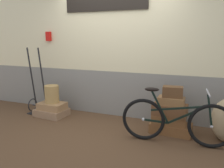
{
  "coord_description": "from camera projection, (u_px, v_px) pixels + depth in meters",
  "views": [
    {
      "loc": [
        1.59,
        -3.5,
        1.6
      ],
      "look_at": [
        0.14,
        0.17,
        0.8
      ],
      "focal_mm": 36.39,
      "sensor_mm": 36.0,
      "label": 1
    }
  ],
  "objects": [
    {
      "name": "wicker_basket",
      "position": [
        52.0,
        94.0,
        4.68
      ],
      "size": [
        0.29,
        0.29,
        0.36
      ],
      "primitive_type": "cylinder",
      "color": "#A8844C",
      "rests_on": "suitcase_1"
    },
    {
      "name": "bicycle",
      "position": [
        176.0,
        121.0,
        3.44
      ],
      "size": [
        1.67,
        0.46,
        0.86
      ],
      "color": "black",
      "rests_on": "ground"
    },
    {
      "name": "luggage_trolley",
      "position": [
        38.0,
        97.0,
        4.92
      ],
      "size": [
        0.36,
        0.36,
        1.4
      ],
      "color": "black",
      "rests_on": "ground"
    },
    {
      "name": "suitcase_1",
      "position": [
        52.0,
        106.0,
        4.7
      ],
      "size": [
        0.54,
        0.38,
        0.14
      ],
      "primitive_type": "cube",
      "rotation": [
        0.0,
        0.0,
        -0.02
      ],
      "color": "#9E754C",
      "rests_on": "suitcase_0"
    },
    {
      "name": "suitcase_6",
      "position": [
        173.0,
        92.0,
        3.76
      ],
      "size": [
        0.34,
        0.22,
        0.18
      ],
      "primitive_type": "cube",
      "rotation": [
        0.0,
        0.0,
        0.09
      ],
      "color": "brown",
      "rests_on": "suitcase_5"
    },
    {
      "name": "suitcase_3",
      "position": [
        169.0,
        119.0,
        3.87
      ],
      "size": [
        0.56,
        0.35,
        0.16
      ],
      "primitive_type": "cube",
      "rotation": [
        0.0,
        0.0,
        0.03
      ],
      "color": "brown",
      "rests_on": "suitcase_2"
    },
    {
      "name": "suitcase_4",
      "position": [
        170.0,
        110.0,
        3.82
      ],
      "size": [
        0.58,
        0.36,
        0.18
      ],
      "primitive_type": "cube",
      "rotation": [
        0.0,
        0.0,
        -0.06
      ],
      "color": "brown",
      "rests_on": "suitcase_3"
    },
    {
      "name": "ground",
      "position": [
        102.0,
        130.0,
        4.09
      ],
      "size": [
        9.25,
        5.2,
        0.06
      ],
      "primitive_type": "cube",
      "color": "#513823"
    },
    {
      "name": "suitcase_0",
      "position": [
        52.0,
        112.0,
        4.75
      ],
      "size": [
        0.66,
        0.51,
        0.15
      ],
      "primitive_type": "cube",
      "rotation": [
        0.0,
        0.0,
        -0.07
      ],
      "color": "#937051",
      "rests_on": "ground"
    },
    {
      "name": "suitcase_5",
      "position": [
        171.0,
        101.0,
        3.79
      ],
      "size": [
        0.44,
        0.27,
        0.12
      ],
      "primitive_type": "cube",
      "rotation": [
        0.0,
        0.0,
        -0.03
      ],
      "color": "olive",
      "rests_on": "suitcase_4"
    },
    {
      "name": "station_building",
      "position": [
        119.0,
        49.0,
        4.58
      ],
      "size": [
        7.25,
        0.74,
        2.75
      ],
      "color": "gray",
      "rests_on": "ground"
    },
    {
      "name": "suitcase_2",
      "position": [
        171.0,
        128.0,
        3.9
      ],
      "size": [
        0.7,
        0.42,
        0.16
      ],
      "primitive_type": "cube",
      "rotation": [
        0.0,
        0.0,
        -0.05
      ],
      "color": "brown",
      "rests_on": "ground"
    }
  ]
}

